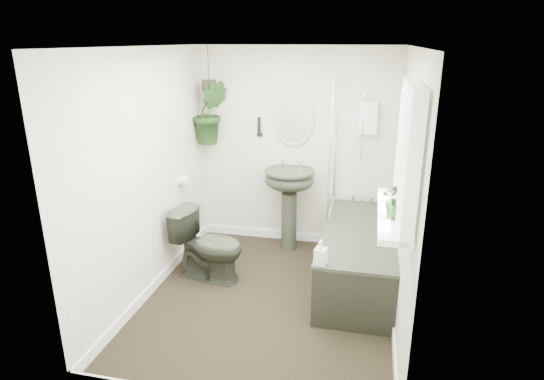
# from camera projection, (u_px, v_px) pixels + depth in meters

# --- Properties ---
(floor) EXTENTS (2.30, 2.80, 0.02)m
(floor) POSITION_uv_depth(u_px,v_px,m) (269.00, 300.00, 4.33)
(floor) COLOR black
(floor) RESTS_ON ground
(ceiling) EXTENTS (2.30, 2.80, 0.02)m
(ceiling) POSITION_uv_depth(u_px,v_px,m) (268.00, 45.00, 3.60)
(ceiling) COLOR white
(ceiling) RESTS_ON ground
(wall_back) EXTENTS (2.30, 0.02, 2.30)m
(wall_back) POSITION_uv_depth(u_px,v_px,m) (296.00, 149.00, 5.27)
(wall_back) COLOR beige
(wall_back) RESTS_ON ground
(wall_front) EXTENTS (2.30, 0.02, 2.30)m
(wall_front) POSITION_uv_depth(u_px,v_px,m) (214.00, 256.00, 2.66)
(wall_front) COLOR beige
(wall_front) RESTS_ON ground
(wall_left) EXTENTS (0.02, 2.80, 2.30)m
(wall_left) POSITION_uv_depth(u_px,v_px,m) (146.00, 176.00, 4.20)
(wall_left) COLOR beige
(wall_left) RESTS_ON ground
(wall_right) EXTENTS (0.02, 2.80, 2.30)m
(wall_right) POSITION_uv_depth(u_px,v_px,m) (406.00, 194.00, 3.73)
(wall_right) COLOR beige
(wall_right) RESTS_ON ground
(skirting) EXTENTS (2.30, 2.80, 0.10)m
(skirting) POSITION_uv_depth(u_px,v_px,m) (269.00, 295.00, 4.31)
(skirting) COLOR white
(skirting) RESTS_ON floor
(bathtub) EXTENTS (0.72, 1.72, 0.58)m
(bathtub) POSITION_uv_depth(u_px,v_px,m) (358.00, 257.00, 4.53)
(bathtub) COLOR #2C3025
(bathtub) RESTS_ON floor
(bath_screen) EXTENTS (0.04, 0.72, 1.40)m
(bath_screen) POSITION_uv_depth(u_px,v_px,m) (333.00, 148.00, 4.74)
(bath_screen) COLOR silver
(bath_screen) RESTS_ON bathtub
(shower_box) EXTENTS (0.20, 0.10, 0.35)m
(shower_box) POSITION_uv_depth(u_px,v_px,m) (368.00, 118.00, 4.91)
(shower_box) COLOR white
(shower_box) RESTS_ON wall_back
(oval_mirror) EXTENTS (0.46, 0.03, 0.62)m
(oval_mirror) POSITION_uv_depth(u_px,v_px,m) (294.00, 119.00, 5.13)
(oval_mirror) COLOR #C3B297
(oval_mirror) RESTS_ON wall_back
(wall_sconce) EXTENTS (0.04, 0.04, 0.22)m
(wall_sconce) POSITION_uv_depth(u_px,v_px,m) (259.00, 126.00, 5.23)
(wall_sconce) COLOR black
(wall_sconce) RESTS_ON wall_back
(toilet_roll_holder) EXTENTS (0.11, 0.11, 0.11)m
(toilet_roll_holder) POSITION_uv_depth(u_px,v_px,m) (184.00, 181.00, 4.92)
(toilet_roll_holder) COLOR white
(toilet_roll_holder) RESTS_ON wall_left
(window_recess) EXTENTS (0.08, 1.00, 0.90)m
(window_recess) POSITION_uv_depth(u_px,v_px,m) (408.00, 154.00, 2.93)
(window_recess) COLOR white
(window_recess) RESTS_ON wall_right
(window_sill) EXTENTS (0.18, 1.00, 0.04)m
(window_sill) POSITION_uv_depth(u_px,v_px,m) (391.00, 214.00, 3.08)
(window_sill) COLOR white
(window_sill) RESTS_ON wall_right
(window_blinds) EXTENTS (0.01, 0.86, 0.76)m
(window_blinds) POSITION_uv_depth(u_px,v_px,m) (401.00, 154.00, 2.94)
(window_blinds) COLOR white
(window_blinds) RESTS_ON wall_right
(toilet) EXTENTS (0.78, 0.52, 0.73)m
(toilet) POSITION_uv_depth(u_px,v_px,m) (209.00, 245.00, 4.62)
(toilet) COLOR #2C3025
(toilet) RESTS_ON floor
(pedestal_sink) EXTENTS (0.60, 0.52, 0.97)m
(pedestal_sink) POSITION_uv_depth(u_px,v_px,m) (289.00, 210.00, 5.25)
(pedestal_sink) COLOR #2C3025
(pedestal_sink) RESTS_ON floor
(sill_plant) EXTENTS (0.26, 0.24, 0.25)m
(sill_plant) POSITION_uv_depth(u_px,v_px,m) (398.00, 199.00, 2.92)
(sill_plant) COLOR black
(sill_plant) RESTS_ON window_sill
(hanging_plant) EXTENTS (0.49, 0.44, 0.72)m
(hanging_plant) POSITION_uv_depth(u_px,v_px,m) (210.00, 113.00, 5.19)
(hanging_plant) COLOR black
(hanging_plant) RESTS_ON ceiling
(soap_bottle) EXTENTS (0.11, 0.11, 0.21)m
(soap_bottle) POSITION_uv_depth(u_px,v_px,m) (321.00, 252.00, 3.74)
(soap_bottle) COLOR black
(soap_bottle) RESTS_ON bathtub
(hanging_pot) EXTENTS (0.16, 0.16, 0.12)m
(hanging_pot) POSITION_uv_depth(u_px,v_px,m) (209.00, 86.00, 5.10)
(hanging_pot) COLOR #312923
(hanging_pot) RESTS_ON ceiling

